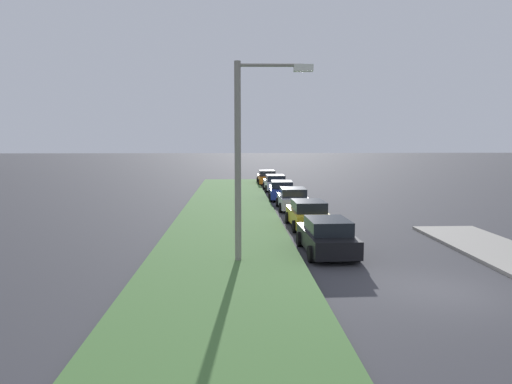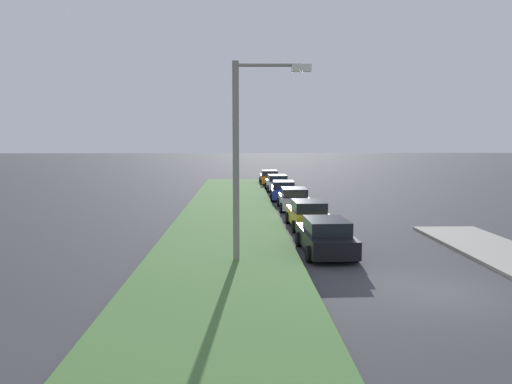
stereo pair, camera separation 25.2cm
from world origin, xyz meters
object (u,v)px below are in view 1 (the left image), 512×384
object	(u,v)px
parked_car_black	(327,236)
parked_car_white	(275,183)
parked_car_yellow	(308,214)
parked_car_silver	(293,199)
streetlight	(247,147)
parked_car_orange	(267,177)
parked_car_blue	(282,190)

from	to	relation	value
parked_car_black	parked_car_white	bearing A→B (deg)	-1.24
parked_car_black	parked_car_yellow	xyz separation A→B (m)	(5.64, -0.11, 0.00)
parked_car_yellow	parked_car_silver	distance (m)	6.52
streetlight	parked_car_yellow	bearing A→B (deg)	-26.14
parked_car_black	parked_car_orange	size ratio (longest dim) A/B	1.01
streetlight	parked_car_black	bearing A→B (deg)	-68.71
parked_car_blue	streetlight	xyz separation A→B (m)	(-18.77, 3.19, 3.67)
parked_car_white	parked_car_orange	bearing A→B (deg)	1.72
parked_car_yellow	streetlight	distance (m)	8.54
parked_car_black	parked_car_silver	bearing A→B (deg)	-1.92
parked_car_yellow	parked_car_white	bearing A→B (deg)	-0.46
parked_car_silver	parked_car_white	xyz separation A→B (m)	(11.62, 0.18, 0.00)
parked_car_blue	streetlight	distance (m)	19.39
parked_car_silver	parked_car_orange	size ratio (longest dim) A/B	1.01
parked_car_orange	parked_car_black	bearing A→B (deg)	-179.37
parked_car_yellow	parked_car_orange	distance (m)	24.47
parked_car_orange	streetlight	distance (m)	31.73
parked_car_white	parked_car_silver	bearing A→B (deg)	179.76
parked_car_white	streetlight	size ratio (longest dim) A/B	0.58
parked_car_black	parked_car_blue	size ratio (longest dim) A/B	0.99
parked_car_blue	parked_car_white	world-z (taller)	same
parked_car_yellow	streetlight	xyz separation A→B (m)	(-6.93, 3.40, 3.67)
parked_car_black	streetlight	xyz separation A→B (m)	(-1.28, 3.29, 3.67)
parked_car_yellow	parked_car_orange	size ratio (longest dim) A/B	1.01
parked_car_silver	parked_car_blue	xyz separation A→B (m)	(5.32, 0.21, 0.00)
parked_car_blue	parked_car_white	size ratio (longest dim) A/B	1.01
parked_car_black	parked_car_yellow	distance (m)	5.64
parked_car_yellow	parked_car_black	bearing A→B (deg)	177.86
parked_car_black	parked_car_white	xyz separation A→B (m)	(23.78, 0.07, 0.00)
parked_car_yellow	parked_car_silver	size ratio (longest dim) A/B	1.00
parked_car_silver	parked_car_orange	xyz separation A→B (m)	(17.94, 0.49, 0.00)
streetlight	parked_car_white	bearing A→B (deg)	-7.32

